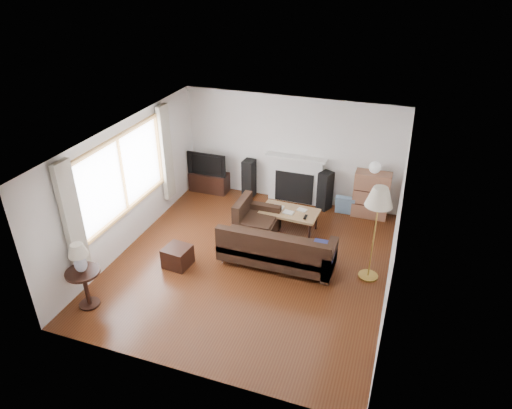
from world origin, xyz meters
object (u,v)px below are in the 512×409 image
(coffee_table, at_px, (289,220))
(sectional_sofa, at_px, (277,247))
(side_table, at_px, (86,288))
(bookshelf, at_px, (371,195))
(tv_stand, at_px, (209,182))
(floor_lamp, at_px, (374,235))

(coffee_table, bearing_deg, sectional_sofa, -82.02)
(side_table, bearing_deg, sectional_sofa, 39.10)
(bookshelf, relative_size, side_table, 1.52)
(coffee_table, bearing_deg, side_table, -123.66)
(tv_stand, height_order, coffee_table, tv_stand)
(coffee_table, bearing_deg, tv_stand, 157.29)
(bookshelf, relative_size, coffee_table, 0.88)
(sectional_sofa, height_order, coffee_table, sectional_sofa)
(side_table, bearing_deg, coffee_table, 53.25)
(bookshelf, xyz_separation_m, coffee_table, (-1.53, -1.16, -0.29))
(sectional_sofa, height_order, side_table, sectional_sofa)
(coffee_table, relative_size, side_table, 1.72)
(coffee_table, xyz_separation_m, floor_lamp, (1.79, -1.08, 0.68))
(tv_stand, height_order, sectional_sofa, sectional_sofa)
(bookshelf, xyz_separation_m, sectional_sofa, (-1.42, -2.41, -0.15))
(tv_stand, height_order, bookshelf, bookshelf)
(bookshelf, height_order, side_table, bookshelf)
(tv_stand, bearing_deg, side_table, -92.21)
(bookshelf, bearing_deg, floor_lamp, -83.25)
(sectional_sofa, bearing_deg, floor_lamp, 5.38)
(bookshelf, distance_m, coffee_table, 1.94)
(floor_lamp, relative_size, side_table, 2.62)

